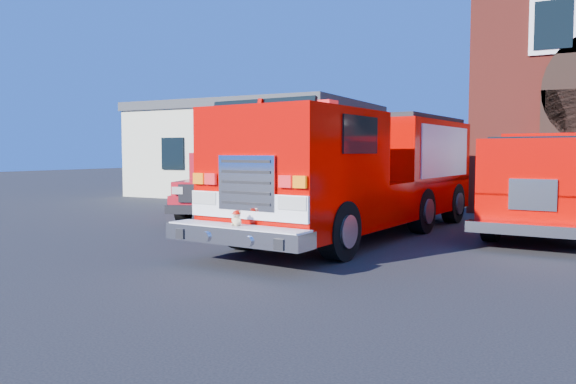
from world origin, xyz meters
The scene contains 5 objects.
ground centered at (0.00, 0.00, 0.00)m, with size 100.00×100.00×0.00m, color black.
side_building centered at (-9.00, 13.00, 2.20)m, with size 10.20×8.20×4.35m.
fire_engine centered at (0.11, 2.61, 1.58)m, with size 3.77×10.16×3.06m.
pickup_truck centered at (-5.12, 4.68, 0.96)m, with size 4.20×6.60×2.03m.
secondary_truck centered at (4.28, 5.54, 1.37)m, with size 2.88×7.90×2.52m.
Camera 1 is at (4.87, -10.55, 2.04)m, focal length 35.00 mm.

